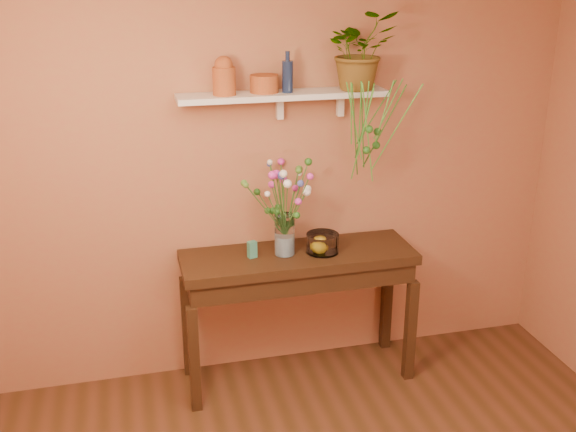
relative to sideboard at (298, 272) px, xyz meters
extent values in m
cube|color=#AF5E45|center=(-0.12, 0.26, 0.56)|extent=(4.00, 0.04, 2.70)
cube|color=#341B0F|center=(0.00, 0.00, 0.10)|extent=(1.51, 0.49, 0.06)
cube|color=#341B0F|center=(0.00, 0.00, 0.00)|extent=(1.45, 0.45, 0.13)
cube|color=#341B0F|center=(-0.72, -0.21, -0.42)|extent=(0.06, 0.06, 0.72)
cube|color=#341B0F|center=(0.72, -0.21, -0.42)|extent=(0.06, 0.06, 0.72)
cube|color=#341B0F|center=(-0.72, 0.21, -0.42)|extent=(0.06, 0.06, 0.72)
cube|color=#341B0F|center=(0.72, 0.21, -0.42)|extent=(0.06, 0.06, 0.72)
cube|color=white|center=(-0.07, 0.13, 1.13)|extent=(1.30, 0.24, 0.04)
cube|color=white|center=(-0.07, 0.23, 1.04)|extent=(0.04, 0.05, 0.15)
cube|color=white|center=(0.33, 0.23, 1.04)|extent=(0.04, 0.05, 0.15)
cylinder|color=#AF451E|center=(-0.43, 0.12, 1.23)|extent=(0.17, 0.17, 0.16)
sphere|color=#AF451E|center=(-0.43, 0.12, 1.33)|extent=(0.11, 0.11, 0.11)
cylinder|color=#AF451E|center=(-0.18, 0.15, 1.20)|extent=(0.23, 0.23, 0.11)
cylinder|color=#13203E|center=(-0.04, 0.12, 1.25)|extent=(0.08, 0.08, 0.19)
cylinder|color=#13203E|center=(-0.04, 0.12, 1.37)|extent=(0.03, 0.03, 0.06)
imported|color=#29641F|center=(0.41, 0.11, 1.39)|extent=(0.45, 0.39, 0.48)
cylinder|color=#29641F|center=(0.40, -0.03, 0.95)|extent=(0.07, 0.08, 0.56)
cylinder|color=green|center=(0.57, 0.01, 1.04)|extent=(0.15, 0.08, 0.39)
cylinder|color=green|center=(0.42, -0.03, 1.06)|extent=(0.02, 0.10, 0.35)
cylinder|color=#29641F|center=(0.50, -0.10, 0.95)|extent=(0.14, 0.32, 0.57)
cylinder|color=green|center=(0.41, -0.08, 0.91)|extent=(0.15, 0.14, 0.65)
cylinder|color=green|center=(0.34, -0.04, 0.98)|extent=(0.15, 0.08, 0.51)
cylinder|color=#29641F|center=(0.48, -0.03, 1.03)|extent=(0.22, 0.08, 0.40)
cylinder|color=green|center=(0.38, -0.02, 0.99)|extent=(0.05, 0.13, 0.48)
cylinder|color=green|center=(0.59, -0.10, 0.94)|extent=(0.18, 0.31, 0.59)
cylinder|color=#29641F|center=(0.34, -0.04, 0.92)|extent=(0.13, 0.21, 0.62)
cylinder|color=green|center=(0.32, -0.03, 1.03)|extent=(0.07, 0.14, 0.41)
cylinder|color=green|center=(0.35, -0.14, 0.91)|extent=(0.03, 0.38, 0.64)
cylinder|color=#29641F|center=(0.40, -0.04, 0.98)|extent=(0.03, 0.23, 0.51)
cylinder|color=green|center=(0.53, -0.04, 1.01)|extent=(0.08, 0.10, 0.45)
sphere|color=#29641F|center=(0.42, -0.07, 0.94)|extent=(0.05, 0.05, 0.05)
sphere|color=#29641F|center=(0.50, 0.00, 0.82)|extent=(0.05, 0.05, 0.05)
sphere|color=#29641F|center=(0.51, 0.00, 0.90)|extent=(0.05, 0.05, 0.05)
sphere|color=#29641F|center=(0.42, -0.06, 0.81)|extent=(0.05, 0.05, 0.05)
cylinder|color=white|center=(-0.09, 0.00, 0.27)|extent=(0.13, 0.13, 0.27)
cylinder|color=silver|center=(-0.09, 0.00, 0.20)|extent=(0.12, 0.12, 0.13)
cylinder|color=#386B28|center=(-0.10, -0.06, 0.46)|extent=(0.02, 0.13, 0.37)
sphere|color=white|center=(-0.10, -0.12, 0.65)|extent=(0.05, 0.05, 0.05)
cylinder|color=#386B28|center=(-0.07, -0.07, 0.41)|extent=(0.05, 0.15, 0.26)
sphere|color=#D735B3|center=(-0.04, -0.14, 0.53)|extent=(0.04, 0.04, 0.04)
cylinder|color=#386B28|center=(-0.04, -0.09, 0.49)|extent=(0.11, 0.19, 0.43)
sphere|color=#D735B3|center=(0.02, -0.18, 0.70)|extent=(0.04, 0.04, 0.04)
cylinder|color=#386B28|center=(-0.03, -0.05, 0.43)|extent=(0.12, 0.11, 0.30)
sphere|color=white|center=(0.02, -0.10, 0.58)|extent=(0.05, 0.05, 0.05)
cylinder|color=#386B28|center=(-0.05, -0.04, 0.45)|extent=(0.09, 0.09, 0.35)
sphere|color=#4758BC|center=(-0.01, -0.08, 0.63)|extent=(0.04, 0.04, 0.04)
cylinder|color=#386B28|center=(-0.03, -0.03, 0.43)|extent=(0.14, 0.06, 0.30)
sphere|color=white|center=(0.04, -0.05, 0.58)|extent=(0.05, 0.05, 0.05)
cylinder|color=#386B28|center=(-0.06, 0.01, 0.42)|extent=(0.08, 0.02, 0.29)
sphere|color=#D735B3|center=(-0.02, 0.01, 0.57)|extent=(0.04, 0.04, 0.04)
cylinder|color=#386B28|center=(-0.01, 0.01, 0.51)|extent=(0.16, 0.03, 0.46)
sphere|color=#29641F|center=(0.07, 0.02, 0.73)|extent=(0.05, 0.05, 0.05)
cylinder|color=#386B28|center=(-0.03, 0.04, 0.47)|extent=(0.12, 0.09, 0.39)
sphere|color=#4F892F|center=(0.02, 0.09, 0.67)|extent=(0.05, 0.05, 0.05)
cylinder|color=#386B28|center=(-0.04, 0.03, 0.47)|extent=(0.11, 0.07, 0.39)
sphere|color=#4F892F|center=(0.02, 0.07, 0.67)|extent=(0.05, 0.05, 0.05)
cylinder|color=#386B28|center=(-0.02, 0.10, 0.44)|extent=(0.14, 0.20, 0.34)
sphere|color=white|center=(0.06, 0.19, 0.61)|extent=(0.03, 0.03, 0.03)
cylinder|color=#386B28|center=(-0.07, 0.12, 0.48)|extent=(0.04, 0.24, 0.41)
sphere|color=#D735B3|center=(-0.06, 0.24, 0.68)|extent=(0.05, 0.05, 0.05)
cylinder|color=#386B28|center=(-0.09, 0.04, 0.45)|extent=(0.02, 0.08, 0.33)
sphere|color=#D735B3|center=(-0.08, 0.07, 0.61)|extent=(0.05, 0.05, 0.05)
cylinder|color=#386B28|center=(-0.09, 0.08, 0.45)|extent=(0.01, 0.17, 0.34)
sphere|color=white|center=(-0.09, 0.17, 0.62)|extent=(0.04, 0.04, 0.04)
cylinder|color=#386B28|center=(-0.12, 0.08, 0.49)|extent=(0.06, 0.17, 0.42)
sphere|color=#4758BC|center=(-0.15, 0.17, 0.69)|extent=(0.03, 0.03, 0.03)
cylinder|color=#386B28|center=(-0.13, 0.05, 0.50)|extent=(0.08, 0.10, 0.45)
sphere|color=white|center=(-0.16, 0.10, 0.73)|extent=(0.04, 0.04, 0.04)
cylinder|color=#386B28|center=(-0.12, 0.04, 0.43)|extent=(0.07, 0.09, 0.31)
sphere|color=#D735B3|center=(-0.15, 0.09, 0.58)|extent=(0.05, 0.05, 0.05)
cylinder|color=#386B28|center=(-0.17, 0.06, 0.40)|extent=(0.15, 0.13, 0.26)
sphere|color=#29641F|center=(-0.24, 0.11, 0.53)|extent=(0.04, 0.04, 0.04)
cylinder|color=#386B28|center=(-0.22, -0.01, 0.46)|extent=(0.26, 0.02, 0.36)
sphere|color=#4F892F|center=(-0.35, -0.01, 0.64)|extent=(0.04, 0.04, 0.04)
cylinder|color=#386B28|center=(-0.22, -0.04, 0.46)|extent=(0.26, 0.09, 0.37)
sphere|color=#4F892F|center=(-0.35, -0.08, 0.64)|extent=(0.04, 0.04, 0.04)
cylinder|color=#386B28|center=(-0.15, -0.02, 0.42)|extent=(0.12, 0.05, 0.29)
sphere|color=white|center=(-0.21, -0.04, 0.56)|extent=(0.04, 0.04, 0.04)
cylinder|color=#386B28|center=(-0.12, -0.03, 0.48)|extent=(0.07, 0.07, 0.41)
sphere|color=#D735B3|center=(-0.16, -0.06, 0.69)|extent=(0.05, 0.05, 0.05)
cylinder|color=#386B28|center=(-0.14, -0.06, 0.49)|extent=(0.11, 0.13, 0.43)
sphere|color=#D735B3|center=(-0.20, -0.12, 0.71)|extent=(0.05, 0.05, 0.05)
cylinder|color=#386B28|center=(-0.11, -0.05, 0.49)|extent=(0.04, 0.11, 0.43)
sphere|color=white|center=(-0.12, -0.10, 0.70)|extent=(0.05, 0.05, 0.05)
cylinder|color=#386B28|center=(-0.11, -0.04, 0.48)|extent=(0.05, 0.09, 0.41)
sphere|color=#4758BC|center=(-0.13, -0.08, 0.69)|extent=(0.05, 0.05, 0.05)
sphere|color=#29641F|center=(-0.12, 0.05, 0.44)|extent=(0.04, 0.04, 0.04)
sphere|color=#29641F|center=(-0.06, 0.07, 0.33)|extent=(0.04, 0.04, 0.04)
sphere|color=#29641F|center=(-0.05, -0.14, 0.45)|extent=(0.04, 0.04, 0.04)
sphere|color=#29641F|center=(-0.15, 0.07, 0.41)|extent=(0.04, 0.04, 0.04)
sphere|color=#29641F|center=(-0.19, 0.06, 0.42)|extent=(0.04, 0.04, 0.04)
sphere|color=#29641F|center=(-0.14, 0.00, 0.43)|extent=(0.04, 0.04, 0.04)
cylinder|color=white|center=(0.15, -0.03, 0.20)|extent=(0.21, 0.21, 0.13)
cylinder|color=white|center=(0.15, -0.03, 0.14)|extent=(0.21, 0.21, 0.01)
sphere|color=yellow|center=(0.13, -0.03, 0.18)|extent=(0.08, 0.08, 0.08)
cube|color=teal|center=(-0.30, 0.00, 0.19)|extent=(0.06, 0.05, 0.11)
camera|label=1|loc=(-1.04, -3.86, 1.86)|focal=41.96mm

